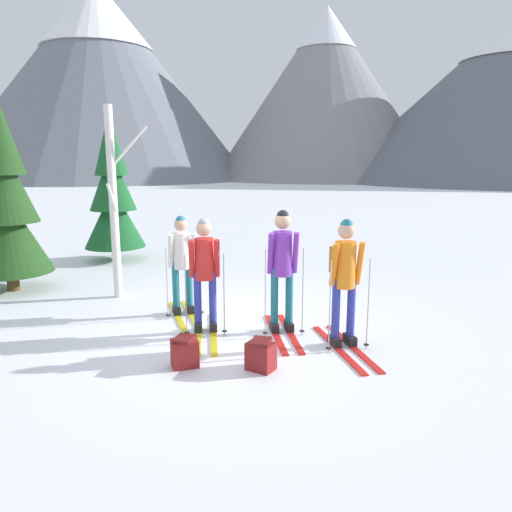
{
  "coord_description": "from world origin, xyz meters",
  "views": [
    {
      "loc": [
        1.87,
        -6.55,
        2.5
      ],
      "look_at": [
        0.14,
        0.44,
        1.05
      ],
      "focal_mm": 33.69,
      "sensor_mm": 36.0,
      "label": 1
    }
  ],
  "objects_px": {
    "skier_in_white": "(182,260)",
    "skier_in_purple": "(282,264)",
    "pine_tree_mid": "(113,195)",
    "birch_tree_tall": "(114,202)",
    "skier_in_orange": "(344,276)",
    "skier_in_red": "(205,271)",
    "pine_tree_near": "(5,202)",
    "backpack_on_snow_front": "(261,355)",
    "backpack_on_snow_beside": "(185,352)"
  },
  "relations": [
    {
      "from": "pine_tree_mid",
      "to": "pine_tree_near",
      "type": "bearing_deg",
      "value": -98.74
    },
    {
      "from": "skier_in_orange",
      "to": "skier_in_red",
      "type": "bearing_deg",
      "value": 178.39
    },
    {
      "from": "pine_tree_mid",
      "to": "skier_in_orange",
      "type": "bearing_deg",
      "value": -36.36
    },
    {
      "from": "skier_in_purple",
      "to": "backpack_on_snow_beside",
      "type": "distance_m",
      "value": 1.95
    },
    {
      "from": "skier_in_white",
      "to": "skier_in_purple",
      "type": "bearing_deg",
      "value": -13.66
    },
    {
      "from": "skier_in_purple",
      "to": "pine_tree_mid",
      "type": "distance_m",
      "value": 6.47
    },
    {
      "from": "pine_tree_mid",
      "to": "backpack_on_snow_front",
      "type": "xyz_separation_m",
      "value": [
        5.04,
        -5.39,
        -1.46
      ]
    },
    {
      "from": "skier_in_orange",
      "to": "pine_tree_mid",
      "type": "xyz_separation_m",
      "value": [
        -5.94,
        4.37,
        0.66
      ]
    },
    {
      "from": "pine_tree_mid",
      "to": "backpack_on_snow_beside",
      "type": "xyz_separation_m",
      "value": [
        4.11,
        -5.53,
        -1.46
      ]
    },
    {
      "from": "backpack_on_snow_front",
      "to": "pine_tree_mid",
      "type": "bearing_deg",
      "value": 133.06
    },
    {
      "from": "pine_tree_mid",
      "to": "backpack_on_snow_front",
      "type": "height_order",
      "value": "pine_tree_mid"
    },
    {
      "from": "pine_tree_near",
      "to": "backpack_on_snow_beside",
      "type": "height_order",
      "value": "pine_tree_near"
    },
    {
      "from": "skier_in_orange",
      "to": "backpack_on_snow_beside",
      "type": "bearing_deg",
      "value": -147.65
    },
    {
      "from": "skier_in_red",
      "to": "birch_tree_tall",
      "type": "distance_m",
      "value": 2.69
    },
    {
      "from": "skier_in_red",
      "to": "skier_in_purple",
      "type": "relative_size",
      "value": 0.95
    },
    {
      "from": "skier_in_purple",
      "to": "skier_in_orange",
      "type": "relative_size",
      "value": 1.03
    },
    {
      "from": "skier_in_white",
      "to": "skier_in_orange",
      "type": "xyz_separation_m",
      "value": [
        2.64,
        -0.76,
        0.07
      ]
    },
    {
      "from": "pine_tree_mid",
      "to": "birch_tree_tall",
      "type": "bearing_deg",
      "value": -59.34
    },
    {
      "from": "pine_tree_mid",
      "to": "skier_in_white",
      "type": "bearing_deg",
      "value": -47.6
    },
    {
      "from": "pine_tree_mid",
      "to": "birch_tree_tall",
      "type": "distance_m",
      "value": 3.46
    },
    {
      "from": "pine_tree_near",
      "to": "backpack_on_snow_front",
      "type": "relative_size",
      "value": 9.89
    },
    {
      "from": "skier_in_purple",
      "to": "backpack_on_snow_front",
      "type": "xyz_separation_m",
      "value": [
        0.01,
        -1.36,
        -0.84
      ]
    },
    {
      "from": "skier_in_red",
      "to": "backpack_on_snow_beside",
      "type": "relative_size",
      "value": 4.31
    },
    {
      "from": "skier_in_red",
      "to": "pine_tree_near",
      "type": "distance_m",
      "value": 4.66
    },
    {
      "from": "pine_tree_near",
      "to": "birch_tree_tall",
      "type": "xyz_separation_m",
      "value": [
        2.23,
        0.08,
        0.03
      ]
    },
    {
      "from": "backpack_on_snow_front",
      "to": "skier_in_white",
      "type": "bearing_deg",
      "value": 134.36
    },
    {
      "from": "birch_tree_tall",
      "to": "backpack_on_snow_front",
      "type": "height_order",
      "value": "birch_tree_tall"
    },
    {
      "from": "skier_in_orange",
      "to": "pine_tree_near",
      "type": "distance_m",
      "value": 6.58
    },
    {
      "from": "backpack_on_snow_front",
      "to": "pine_tree_near",
      "type": "bearing_deg",
      "value": 156.98
    },
    {
      "from": "skier_in_white",
      "to": "skier_in_orange",
      "type": "relative_size",
      "value": 0.93
    },
    {
      "from": "pine_tree_mid",
      "to": "birch_tree_tall",
      "type": "height_order",
      "value": "pine_tree_mid"
    },
    {
      "from": "skier_in_purple",
      "to": "backpack_on_snow_beside",
      "type": "height_order",
      "value": "skier_in_purple"
    },
    {
      "from": "skier_in_purple",
      "to": "skier_in_orange",
      "type": "distance_m",
      "value": 0.97
    },
    {
      "from": "pine_tree_mid",
      "to": "birch_tree_tall",
      "type": "xyz_separation_m",
      "value": [
        1.76,
        -2.98,
        0.11
      ]
    },
    {
      "from": "pine_tree_near",
      "to": "skier_in_red",
      "type": "bearing_deg",
      "value": -15.98
    },
    {
      "from": "backpack_on_snow_front",
      "to": "birch_tree_tall",
      "type": "bearing_deg",
      "value": 143.58
    },
    {
      "from": "skier_in_red",
      "to": "birch_tree_tall",
      "type": "xyz_separation_m",
      "value": [
        -2.18,
        1.34,
        0.84
      ]
    },
    {
      "from": "birch_tree_tall",
      "to": "backpack_on_snow_front",
      "type": "xyz_separation_m",
      "value": [
        3.27,
        -2.42,
        -1.57
      ]
    },
    {
      "from": "skier_in_red",
      "to": "pine_tree_near",
      "type": "xyz_separation_m",
      "value": [
        -4.41,
        1.26,
        0.8
      ]
    },
    {
      "from": "skier_in_white",
      "to": "pine_tree_near",
      "type": "xyz_separation_m",
      "value": [
        -3.76,
        0.56,
        0.81
      ]
    },
    {
      "from": "skier_in_red",
      "to": "birch_tree_tall",
      "type": "height_order",
      "value": "birch_tree_tall"
    },
    {
      "from": "skier_in_purple",
      "to": "pine_tree_mid",
      "type": "height_order",
      "value": "pine_tree_mid"
    },
    {
      "from": "skier_in_purple",
      "to": "birch_tree_tall",
      "type": "bearing_deg",
      "value": 162.1
    },
    {
      "from": "backpack_on_snow_front",
      "to": "backpack_on_snow_beside",
      "type": "height_order",
      "value": "same"
    },
    {
      "from": "skier_in_white",
      "to": "pine_tree_mid",
      "type": "bearing_deg",
      "value": 132.4
    },
    {
      "from": "pine_tree_near",
      "to": "birch_tree_tall",
      "type": "relative_size",
      "value": 1.09
    },
    {
      "from": "skier_in_purple",
      "to": "backpack_on_snow_beside",
      "type": "bearing_deg",
      "value": -121.44
    },
    {
      "from": "skier_in_red",
      "to": "backpack_on_snow_beside",
      "type": "xyz_separation_m",
      "value": [
        0.17,
        -1.21,
        -0.73
      ]
    },
    {
      "from": "skier_in_purple",
      "to": "birch_tree_tall",
      "type": "xyz_separation_m",
      "value": [
        -3.26,
        1.05,
        0.72
      ]
    },
    {
      "from": "skier_in_purple",
      "to": "skier_in_orange",
      "type": "height_order",
      "value": "skier_in_purple"
    }
  ]
}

